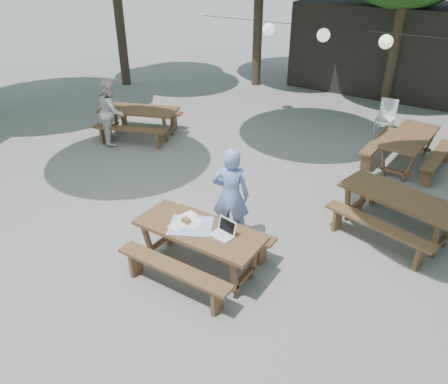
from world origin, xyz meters
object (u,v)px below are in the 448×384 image
picnic_table_nw (140,122)px  second_person (112,111)px  plastic_chair (384,124)px  woman (231,196)px  main_picnic_table (200,248)px

picnic_table_nw → second_person: bearing=-132.9°
plastic_chair → woman: bearing=-97.4°
second_person → plastic_chair: 7.18m
main_picnic_table → second_person: second_person is taller
woman → second_person: bearing=-45.6°
second_person → plastic_chair: second_person is taller
second_person → plastic_chair: size_ratio=1.85×
main_picnic_table → woman: 1.05m
woman → plastic_chair: 6.47m
picnic_table_nw → woman: (4.47, -2.66, 0.47)m
main_picnic_table → woman: bearing=91.2°
woman → main_picnic_table: bearing=68.4°
picnic_table_nw → plastic_chair: size_ratio=2.59×
main_picnic_table → plastic_chair: 7.37m
main_picnic_table → second_person: size_ratio=1.20×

